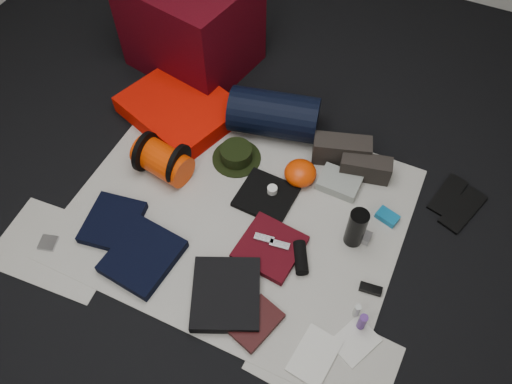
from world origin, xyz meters
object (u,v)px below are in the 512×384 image
at_px(water_bottle, 356,228).
at_px(compact_camera, 360,235).
at_px(red_cabinet, 191,23).
at_px(stuff_sack, 162,160).
at_px(navy_duffel, 274,114).
at_px(paperback_book, 256,323).
at_px(sleeping_pad, 180,108).

height_order(water_bottle, compact_camera, water_bottle).
distance_m(red_cabinet, water_bottle, 1.55).
relative_size(water_bottle, compact_camera, 2.23).
bearing_deg(water_bottle, stuff_sack, -178.82).
xyz_separation_m(red_cabinet, compact_camera, (1.34, -0.79, -0.26)).
height_order(navy_duffel, water_bottle, navy_duffel).
height_order(navy_duffel, paperback_book, navy_duffel).
distance_m(red_cabinet, stuff_sack, 0.90).
height_order(sleeping_pad, water_bottle, water_bottle).
relative_size(sleeping_pad, navy_duffel, 1.24).
relative_size(navy_duffel, water_bottle, 2.12).
distance_m(red_cabinet, compact_camera, 1.57).
relative_size(sleeping_pad, water_bottle, 2.63).
bearing_deg(compact_camera, paperback_book, -110.40).
bearing_deg(water_bottle, red_cabinet, 148.13).
relative_size(red_cabinet, sleeping_pad, 1.14).
bearing_deg(red_cabinet, sleeping_pad, -60.56).
height_order(stuff_sack, compact_camera, stuff_sack).
bearing_deg(sleeping_pad, paperback_book, -45.84).
xyz_separation_m(red_cabinet, navy_duffel, (0.68, -0.33, -0.15)).
xyz_separation_m(compact_camera, paperback_book, (-0.27, -0.61, -0.00)).
distance_m(navy_duffel, compact_camera, 0.81).
xyz_separation_m(stuff_sack, navy_duffel, (0.41, 0.50, 0.04)).
bearing_deg(compact_camera, sleeping_pad, 168.05).
height_order(red_cabinet, stuff_sack, red_cabinet).
distance_m(compact_camera, paperback_book, 0.67).
height_order(compact_camera, paperback_book, compact_camera).
height_order(navy_duffel, compact_camera, navy_duffel).
bearing_deg(compact_camera, red_cabinet, 153.35).
distance_m(red_cabinet, sleeping_pad, 0.52).
xyz_separation_m(stuff_sack, water_bottle, (1.04, 0.02, 0.03)).
bearing_deg(sleeping_pad, red_cabinet, 108.39).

